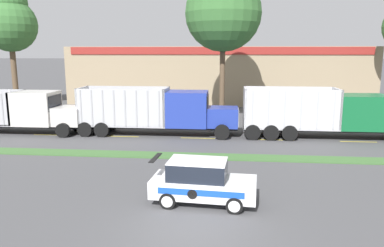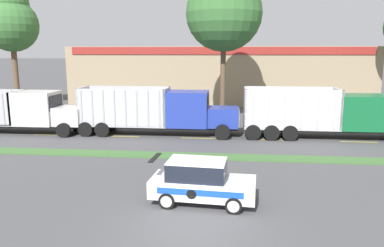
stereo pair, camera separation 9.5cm
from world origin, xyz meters
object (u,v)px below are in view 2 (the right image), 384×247
Objects in this scene: dump_truck_lead at (173,112)px; rally_car at (201,182)px; dump_truck_far_right at (343,115)px; dump_truck_mid at (23,112)px.

rally_car is at bearing -76.03° from dump_truck_lead.
rally_car is (3.02, -12.12, -0.77)m from dump_truck_lead.
rally_car is (-8.84, -12.31, -0.73)m from dump_truck_far_right.
dump_truck_lead is at bearing 103.97° from rally_car.
dump_truck_lead is 12.52m from rally_car.
dump_truck_mid is 2.72× the size of rally_car.
dump_truck_mid reaches higher than rally_car.
dump_truck_far_right is at bearing 54.31° from rally_car.
dump_truck_lead is 0.99× the size of dump_truck_mid.
dump_truck_lead is 11.13m from dump_truck_mid.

